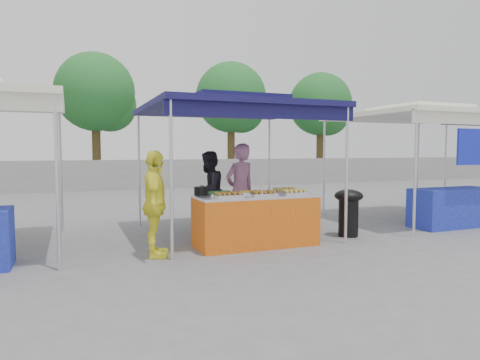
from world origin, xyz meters
name	(u,v)px	position (x,y,z in m)	size (l,w,h in m)	color
ground_plane	(253,244)	(0.00, 0.00, 0.00)	(80.00, 80.00, 0.00)	slate
back_wall	(145,174)	(0.00, 11.00, 0.60)	(40.00, 0.25, 1.20)	gray
main_canopy	(233,108)	(0.00, 0.97, 2.37)	(3.20, 3.20, 2.57)	silver
neighbor_stall_right	(432,150)	(4.50, 0.57, 1.60)	(3.20, 3.20, 2.57)	silver
tree_1	(99,96)	(-1.59, 12.84, 3.90)	(3.41, 3.32, 5.71)	#4B3B1C
tree_2	(234,101)	(4.61, 12.92, 3.96)	(3.45, 3.37, 5.80)	#4B3B1C
tree_3	(322,107)	(9.66, 12.99, 3.85)	(3.37, 3.28, 5.64)	#4B3B1C
vendor_table	(256,220)	(0.00, -0.10, 0.43)	(2.00, 0.80, 0.85)	orange
food_tray_fl	(228,196)	(-0.58, -0.34, 0.88)	(0.42, 0.30, 0.07)	white
food_tray_fm	(263,194)	(0.02, -0.34, 0.88)	(0.42, 0.30, 0.07)	white
food_tray_fr	(293,193)	(0.58, -0.33, 0.88)	(0.42, 0.30, 0.07)	white
food_tray_bl	(221,194)	(-0.59, -0.05, 0.88)	(0.42, 0.30, 0.07)	white
food_tray_bm	(252,193)	(-0.05, -0.04, 0.88)	(0.42, 0.30, 0.07)	white
food_tray_br	(284,191)	(0.58, 0.01, 0.88)	(0.42, 0.30, 0.07)	white
cooking_pot	(201,191)	(-0.85, 0.22, 0.92)	(0.23, 0.23, 0.13)	black
skewer_cup	(261,194)	(-0.05, -0.42, 0.89)	(0.07, 0.07, 0.09)	silver
wok_burner	(349,208)	(1.90, -0.02, 0.52)	(0.52, 0.52, 0.87)	black
crate_left	(225,231)	(-0.26, 0.66, 0.14)	(0.45, 0.32, 0.27)	#1727BB
crate_right	(247,228)	(0.16, 0.63, 0.15)	(0.50, 0.35, 0.30)	#1727BB
crate_stacked	(247,212)	(0.16, 0.63, 0.45)	(0.49, 0.35, 0.30)	#1727BB
vendor_woman	(240,191)	(0.01, 0.62, 0.85)	(0.62, 0.41, 1.71)	#9F6589
helper_man	(209,191)	(-0.29, 1.54, 0.78)	(0.76, 0.59, 1.57)	#232228
customer_person	(155,204)	(-1.69, -0.25, 0.79)	(0.93, 0.39, 1.59)	#FFF938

